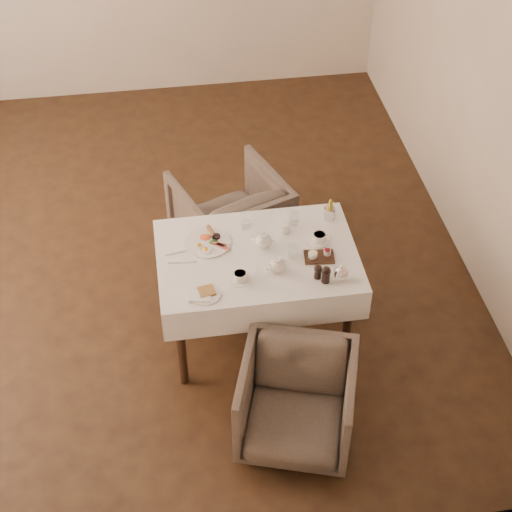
{
  "coord_description": "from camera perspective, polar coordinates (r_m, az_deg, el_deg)",
  "views": [
    {
      "loc": [
        -0.0,
        -4.59,
        4.12
      ],
      "look_at": [
        0.54,
        -1.03,
        0.82
      ],
      "focal_mm": 55.0,
      "sensor_mm": 36.0,
      "label": 1
    }
  ],
  "objects": [
    {
      "name": "side_plate",
      "position": [
        4.73,
        -3.8,
        -2.78
      ],
      "size": [
        0.2,
        0.2,
        0.02
      ],
      "rotation": [
        0.0,
        0.0,
        -0.06
      ],
      "color": "white",
      "rests_on": "table"
    },
    {
      "name": "pepper_mill_right",
      "position": [
        4.79,
        5.12,
        -1.35
      ],
      "size": [
        0.07,
        0.07,
        0.12
      ],
      "primitive_type": null,
      "rotation": [
        0.0,
        0.0,
        -0.14
      ],
      "color": "black",
      "rests_on": "table"
    },
    {
      "name": "glass_left",
      "position": [
        5.16,
        -0.73,
        2.57
      ],
      "size": [
        0.07,
        0.07,
        0.1
      ],
      "primitive_type": "cylinder",
      "rotation": [
        0.0,
        0.0,
        -0.07
      ],
      "color": "silver",
      "rests_on": "table"
    },
    {
      "name": "table",
      "position": [
        5.07,
        0.09,
        -0.86
      ],
      "size": [
        1.28,
        0.88,
        0.75
      ],
      "color": "black",
      "rests_on": "ground"
    },
    {
      "name": "teacup_near",
      "position": [
        4.8,
        -1.16,
        -1.54
      ],
      "size": [
        0.13,
        0.13,
        0.06
      ],
      "rotation": [
        0.0,
        0.0,
        -0.26
      ],
      "color": "white",
      "rests_on": "table"
    },
    {
      "name": "teacup_far",
      "position": [
        5.08,
        4.63,
        1.3
      ],
      "size": [
        0.13,
        0.13,
        0.07
      ],
      "rotation": [
        0.0,
        0.0,
        -0.27
      ],
      "color": "white",
      "rests_on": "table"
    },
    {
      "name": "cutlery_knife",
      "position": [
        4.95,
        -5.39,
        -0.47
      ],
      "size": [
        0.18,
        0.03,
        0.0
      ],
      "primitive_type": "cube",
      "rotation": [
        0.0,
        0.0,
        1.49
      ],
      "color": "silver",
      "rests_on": "table"
    },
    {
      "name": "teapot_centre",
      "position": [
        5.01,
        0.54,
        1.2
      ],
      "size": [
        0.18,
        0.16,
        0.12
      ],
      "primitive_type": null,
      "rotation": [
        0.0,
        0.0,
        -0.35
      ],
      "color": "white",
      "rests_on": "table"
    },
    {
      "name": "fries_cup",
      "position": [
        5.24,
        5.38,
        3.3
      ],
      "size": [
        0.07,
        0.07,
        0.16
      ],
      "rotation": [
        0.0,
        0.0,
        0.28
      ],
      "color": "silver",
      "rests_on": "table"
    },
    {
      "name": "creamer",
      "position": [
        5.13,
        2.1,
        2.07
      ],
      "size": [
        0.07,
        0.07,
        0.07
      ],
      "primitive_type": "cylinder",
      "rotation": [
        0.0,
        0.0,
        -0.24
      ],
      "color": "white",
      "rests_on": "table"
    },
    {
      "name": "armchair_near",
      "position": [
        4.77,
        2.97,
        -10.55
      ],
      "size": [
        0.84,
        0.86,
        0.62
      ],
      "primitive_type": "imported",
      "rotation": [
        0.0,
        0.0,
        -0.31
      ],
      "color": "#473C34",
      "rests_on": "ground"
    },
    {
      "name": "pepper_mill_left",
      "position": [
        4.81,
        4.53,
        -1.13
      ],
      "size": [
        0.06,
        0.06,
        0.1
      ],
      "primitive_type": null,
      "rotation": [
        0.0,
        0.0,
        0.11
      ],
      "color": "black",
      "rests_on": "table"
    },
    {
      "name": "condiment_board",
      "position": [
        4.97,
        4.6,
        0.0
      ],
      "size": [
        0.2,
        0.15,
        0.05
      ],
      "rotation": [
        0.0,
        0.0,
        -0.11
      ],
      "color": "black",
      "rests_on": "table"
    },
    {
      "name": "teapot_front",
      "position": [
        4.84,
        1.55,
        -0.59
      ],
      "size": [
        0.17,
        0.14,
        0.12
      ],
      "primitive_type": null,
      "rotation": [
        0.0,
        0.0,
        0.25
      ],
      "color": "white",
      "rests_on": "table"
    },
    {
      "name": "glass_mid",
      "position": [
        4.95,
        2.72,
        0.35
      ],
      "size": [
        0.07,
        0.07,
        0.09
      ],
      "primitive_type": "cylinder",
      "rotation": [
        0.0,
        0.0,
        0.0
      ],
      "color": "silver",
      "rests_on": "table"
    },
    {
      "name": "cutlery_fork",
      "position": [
        5.02,
        -5.58,
        0.26
      ],
      "size": [
        0.2,
        0.05,
        0.0
      ],
      "primitive_type": "cube",
      "rotation": [
        0.0,
        0.0,
        1.74
      ],
      "color": "silver",
      "rests_on": "table"
    },
    {
      "name": "breakfast_plate",
      "position": [
        5.07,
        -3.51,
        1.04
      ],
      "size": [
        0.3,
        0.3,
        0.04
      ],
      "rotation": [
        0.0,
        0.0,
        -0.16
      ],
      "color": "white",
      "rests_on": "table"
    },
    {
      "name": "silver_pot",
      "position": [
        4.81,
        6.2,
        -1.2
      ],
      "size": [
        0.13,
        0.12,
        0.12
      ],
      "primitive_type": null,
      "rotation": [
        0.0,
        0.0,
        0.24
      ],
      "color": "white",
      "rests_on": "table"
    },
    {
      "name": "armchair_far",
      "position": [
        5.92,
        -1.88,
        2.89
      ],
      "size": [
        0.96,
        0.97,
        0.69
      ],
      "primitive_type": "imported",
      "rotation": [
        0.0,
        0.0,
        3.5
      ],
      "color": "#473C34",
      "rests_on": "ground"
    },
    {
      "name": "glass_right",
      "position": [
        5.2,
        2.77,
        2.75
      ],
      "size": [
        0.08,
        0.08,
        0.09
      ],
      "primitive_type": "cylinder",
      "rotation": [
        0.0,
        0.0,
        0.43
      ],
      "color": "silver",
      "rests_on": "table"
    }
  ]
}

